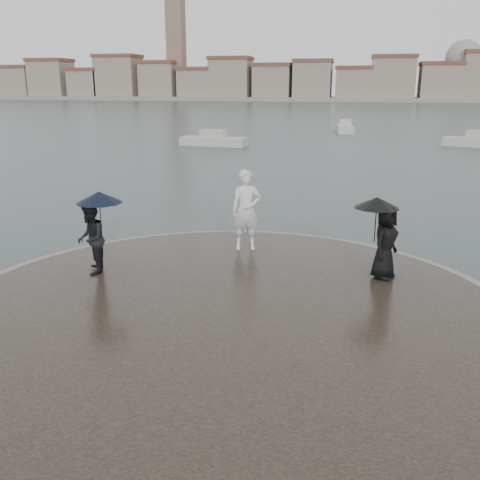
# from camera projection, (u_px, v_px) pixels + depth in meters

# --- Properties ---
(ground) EXTENTS (400.00, 400.00, 0.00)m
(ground) POSITION_uv_depth(u_px,v_px,m) (172.00, 419.00, 8.07)
(ground) COLOR #2B3835
(ground) RESTS_ON ground
(kerb_ring) EXTENTS (12.50, 12.50, 0.32)m
(kerb_ring) POSITION_uv_depth(u_px,v_px,m) (227.00, 315.00, 11.31)
(kerb_ring) COLOR gray
(kerb_ring) RESTS_ON ground
(quay_tip) EXTENTS (11.90, 11.90, 0.36)m
(quay_tip) POSITION_uv_depth(u_px,v_px,m) (227.00, 314.00, 11.30)
(quay_tip) COLOR #2D261E
(quay_tip) RESTS_ON ground
(statue) EXTENTS (0.94, 0.74, 2.25)m
(statue) POSITION_uv_depth(u_px,v_px,m) (246.00, 210.00, 14.89)
(statue) COLOR white
(statue) RESTS_ON quay_tip
(visitor_left) EXTENTS (1.28, 1.18, 2.04)m
(visitor_left) POSITION_uv_depth(u_px,v_px,m) (93.00, 228.00, 12.96)
(visitor_left) COLOR black
(visitor_left) RESTS_ON quay_tip
(visitor_right) EXTENTS (1.24, 1.16, 1.95)m
(visitor_right) POSITION_uv_depth(u_px,v_px,m) (383.00, 232.00, 12.67)
(visitor_right) COLOR black
(visitor_right) RESTS_ON quay_tip
(far_skyline) EXTENTS (260.00, 20.00, 37.00)m
(far_skyline) POSITION_uv_depth(u_px,v_px,m) (332.00, 82.00, 158.47)
(far_skyline) COLOR gray
(far_skyline) RESTS_ON ground
(boats) EXTENTS (26.83, 19.43, 1.50)m
(boats) POSITION_uv_depth(u_px,v_px,m) (345.00, 137.00, 47.72)
(boats) COLOR #BCB6A9
(boats) RESTS_ON ground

